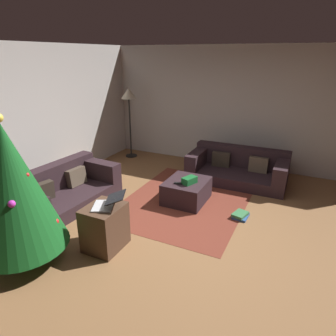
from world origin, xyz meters
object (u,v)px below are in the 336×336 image
object	(u,v)px
christmas_tree	(13,188)
couch_left	(63,190)
ottoman	(187,191)
gift_box	(189,180)
couch_right	(238,168)
tv_remote	(179,183)
side_table	(105,227)
book_stack	(240,215)
corner_lamp	(129,99)
laptop	(108,203)

from	to	relation	value
christmas_tree	couch_left	bearing A→B (deg)	25.51
ottoman	gift_box	size ratio (longest dim) A/B	3.10
couch_right	tv_remote	distance (m)	1.63
christmas_tree	side_table	world-z (taller)	christmas_tree
gift_box	christmas_tree	distance (m)	2.66
ottoman	book_stack	distance (m)	1.01
side_table	book_stack	world-z (taller)	side_table
couch_right	ottoman	bearing A→B (deg)	65.64
gift_box	tv_remote	bearing A→B (deg)	122.84
couch_left	side_table	xyz separation A→B (m)	(-0.67, -1.37, 0.03)
ottoman	couch_left	bearing A→B (deg)	119.56
ottoman	corner_lamp	xyz separation A→B (m)	(1.67, 2.18, 1.23)
christmas_tree	corner_lamp	xyz separation A→B (m)	(4.02, 0.99, 0.44)
couch_left	laptop	distance (m)	1.61
gift_box	christmas_tree	size ratio (longest dim) A/B	0.14
laptop	book_stack	bearing A→B (deg)	-42.37
ottoman	side_table	size ratio (longest dim) A/B	1.29
side_table	couch_left	bearing A→B (deg)	63.99
laptop	couch_right	bearing A→B (deg)	-18.05
couch_left	gift_box	distance (m)	2.13
laptop	corner_lamp	bearing A→B (deg)	28.14
ottoman	gift_box	xyz separation A→B (m)	(-0.08, -0.08, 0.24)
laptop	gift_box	bearing A→B (deg)	-16.51
book_stack	corner_lamp	xyz separation A→B (m)	(1.83, 3.17, 1.38)
couch_right	side_table	world-z (taller)	couch_right
ottoman	corner_lamp	size ratio (longest dim) A/B	0.46
side_table	christmas_tree	bearing A→B (deg)	130.94
tv_remote	book_stack	world-z (taller)	tv_remote
couch_right	book_stack	size ratio (longest dim) A/B	6.23
gift_box	laptop	bearing A→B (deg)	163.49
laptop	ottoman	bearing A→B (deg)	-13.20
ottoman	laptop	size ratio (longest dim) A/B	1.55
couch_left	laptop	size ratio (longest dim) A/B	3.74
laptop	book_stack	world-z (taller)	laptop
corner_lamp	book_stack	bearing A→B (deg)	-120.02
couch_right	gift_box	size ratio (longest dim) A/B	7.66
christmas_tree	book_stack	distance (m)	3.23
couch_left	tv_remote	distance (m)	1.95
couch_right	book_stack	xyz separation A→B (m)	(-1.48, -0.41, -0.21)
tv_remote	corner_lamp	size ratio (longest dim) A/B	0.10
christmas_tree	couch_right	bearing A→B (deg)	-25.85
tv_remote	christmas_tree	world-z (taller)	christmas_tree
ottoman	christmas_tree	distance (m)	2.75
side_table	corner_lamp	bearing A→B (deg)	27.21
couch_right	ottoman	distance (m)	1.44
laptop	christmas_tree	bearing A→B (deg)	130.04
couch_left	side_table	size ratio (longest dim) A/B	3.11
side_table	gift_box	bearing A→B (deg)	-18.04
side_table	book_stack	distance (m)	2.12
tv_remote	side_table	size ratio (longest dim) A/B	0.27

